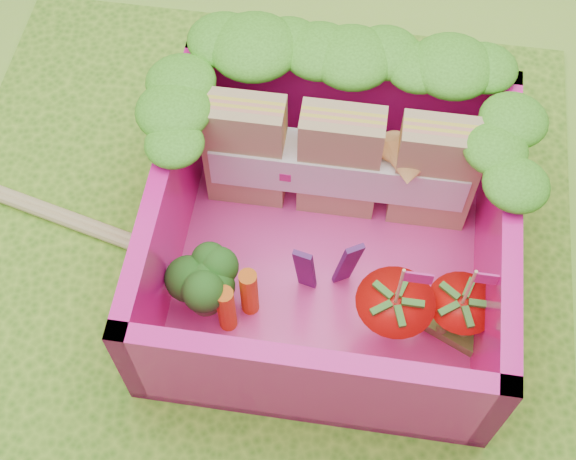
% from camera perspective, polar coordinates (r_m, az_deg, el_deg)
% --- Properties ---
extents(ground, '(14.00, 14.00, 0.00)m').
position_cam_1_polar(ground, '(3.31, -2.67, -1.77)').
color(ground, '#94D13B').
rests_on(ground, ground).
extents(placemat, '(2.60, 2.60, 0.03)m').
position_cam_1_polar(placemat, '(3.30, -2.68, -1.65)').
color(placemat, '#4C8B1F').
rests_on(placemat, ground).
extents(bento_floor, '(1.30, 1.30, 0.05)m').
position_cam_1_polar(bento_floor, '(3.23, 2.79, -2.37)').
color(bento_floor, '#E73A99').
rests_on(bento_floor, placemat).
extents(bento_box, '(1.30, 1.30, 0.55)m').
position_cam_1_polar(bento_box, '(3.01, 2.99, -0.14)').
color(bento_box, '#EC138C').
rests_on(bento_box, placemat).
extents(lettuce_ruffle, '(1.43, 0.77, 0.11)m').
position_cam_1_polar(lettuce_ruffle, '(3.02, 4.37, 10.71)').
color(lettuce_ruffle, '#378117').
rests_on(lettuce_ruffle, bento_box).
extents(sandwich_stack, '(1.05, 0.18, 0.55)m').
position_cam_1_polar(sandwich_stack, '(3.13, 3.78, 4.79)').
color(sandwich_stack, tan).
rests_on(sandwich_stack, bento_floor).
extents(broccoli, '(0.32, 0.32, 0.26)m').
position_cam_1_polar(broccoli, '(2.97, -6.15, -3.62)').
color(broccoli, '#6CA44F').
rests_on(broccoli, bento_floor).
extents(carrot_sticks, '(0.14, 0.15, 0.26)m').
position_cam_1_polar(carrot_sticks, '(2.98, -3.59, -5.01)').
color(carrot_sticks, '#D66212').
rests_on(carrot_sticks, bento_floor).
extents(purple_wedges, '(0.22, 0.09, 0.38)m').
position_cam_1_polar(purple_wedges, '(2.98, 2.75, -2.63)').
color(purple_wedges, '#481A5B').
rests_on(purple_wedges, bento_floor).
extents(strawberry_left, '(0.28, 0.28, 0.52)m').
position_cam_1_polar(strawberry_left, '(2.96, 7.35, -6.22)').
color(strawberry_left, red).
rests_on(strawberry_left, bento_floor).
extents(strawberry_right, '(0.25, 0.25, 0.49)m').
position_cam_1_polar(strawberry_right, '(3.01, 11.89, -6.04)').
color(strawberry_right, red).
rests_on(strawberry_right, bento_floor).
extents(snap_peas, '(0.32, 0.37, 0.05)m').
position_cam_1_polar(snap_peas, '(3.14, 11.59, -5.77)').
color(snap_peas, '#63A734').
rests_on(snap_peas, bento_floor).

